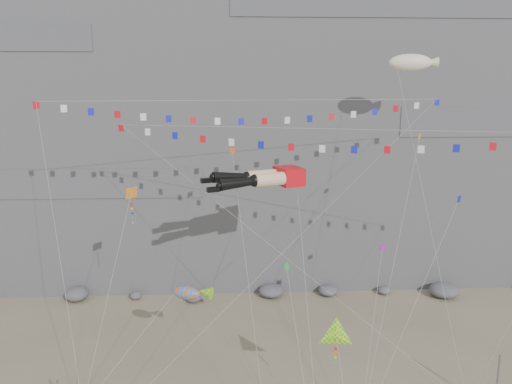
# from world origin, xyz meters

# --- Properties ---
(cliff) EXTENTS (80.00, 28.00, 50.00)m
(cliff) POSITION_xyz_m (0.00, 32.00, 25.00)
(cliff) COLOR slate
(cliff) RESTS_ON ground
(talus_boulders) EXTENTS (60.00, 3.00, 1.20)m
(talus_boulders) POSITION_xyz_m (0.00, 17.00, 0.60)
(talus_boulders) COLOR slate
(talus_boulders) RESTS_ON ground
(anchor_pole_right) EXTENTS (0.12, 0.12, 4.18)m
(anchor_pole_right) POSITION_xyz_m (13.59, -2.52, 2.09)
(anchor_pole_right) COLOR gray
(anchor_pole_right) RESTS_ON ground
(legs_kite) EXTENTS (8.20, 18.01, 21.94)m
(legs_kite) POSITION_xyz_m (-1.50, 6.52, 14.52)
(legs_kite) COLOR red
(legs_kite) RESTS_ON ground
(flag_banner_upper) EXTENTS (32.15, 15.99, 26.61)m
(flag_banner_upper) POSITION_xyz_m (-2.26, 8.79, 20.42)
(flag_banner_upper) COLOR red
(flag_banner_upper) RESTS_ON ground
(flag_banner_lower) EXTENTS (33.40, 11.17, 21.29)m
(flag_banner_lower) POSITION_xyz_m (3.81, 4.36, 18.48)
(flag_banner_lower) COLOR red
(flag_banner_lower) RESTS_ON ground
(harlequin_kite) EXTENTS (3.46, 10.05, 16.80)m
(harlequin_kite) POSITION_xyz_m (-11.27, 3.88, 13.93)
(harlequin_kite) COLOR red
(harlequin_kite) RESTS_ON ground
(fish_windsock) EXTENTS (9.62, 7.34, 12.20)m
(fish_windsock) POSITION_xyz_m (-7.33, 1.81, 7.12)
(fish_windsock) COLOR #E74F0B
(fish_windsock) RESTS_ON ground
(delta_kite) EXTENTS (2.38, 5.05, 8.36)m
(delta_kite) POSITION_xyz_m (2.32, -3.72, 6.46)
(delta_kite) COLOR yellow
(delta_kite) RESTS_ON ground
(blimp_windsock) EXTENTS (4.55, 14.95, 27.31)m
(blimp_windsock) POSITION_xyz_m (11.34, 11.58, 23.46)
(blimp_windsock) COLOR #F8EECC
(blimp_windsock) RESTS_ON ground
(small_kite_a) EXTENTS (2.65, 16.45, 22.83)m
(small_kite_a) POSITION_xyz_m (-3.89, 8.35, 15.94)
(small_kite_a) COLOR #FF5715
(small_kite_a) RESTS_ON ground
(small_kite_b) EXTENTS (4.92, 11.35, 14.95)m
(small_kite_b) POSITION_xyz_m (7.34, 3.95, 9.41)
(small_kite_b) COLOR purple
(small_kite_b) RESTS_ON ground
(small_kite_c) EXTENTS (1.50, 10.16, 13.20)m
(small_kite_c) POSITION_xyz_m (-0.21, 1.21, 9.00)
(small_kite_c) COLOR green
(small_kite_c) RESTS_ON ground
(small_kite_d) EXTENTS (8.27, 13.78, 23.33)m
(small_kite_d) POSITION_xyz_m (10.56, 6.53, 17.04)
(small_kite_d) COLOR gold
(small_kite_d) RESTS_ON ground
(small_kite_e) EXTENTS (8.89, 7.24, 17.37)m
(small_kite_e) POSITION_xyz_m (11.69, 1.47, 13.49)
(small_kite_e) COLOR #1419AF
(small_kite_e) RESTS_ON ground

